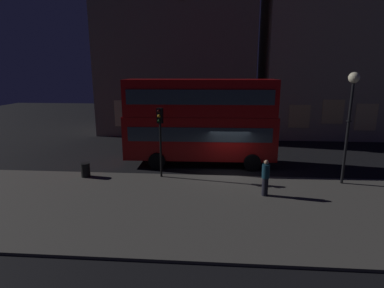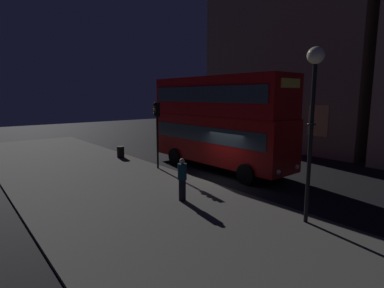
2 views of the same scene
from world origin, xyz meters
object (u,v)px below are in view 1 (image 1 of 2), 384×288
Objects in this scene: pedestrian at (266,177)px; litter_bin at (85,170)px; double_decker_bus at (200,118)px; street_lamp at (351,100)px; traffic_light_near_kerb at (160,128)px.

litter_bin is (-9.95, 2.02, -0.53)m from pedestrian.
double_decker_bus reaches higher than pedestrian.
double_decker_bus reaches higher than litter_bin.
street_lamp is at bearing -149.03° from pedestrian.
traffic_light_near_kerb is 4.95× the size of litter_bin.
pedestrian is at bearing -58.42° from double_decker_bus.
litter_bin is at bearing -165.00° from traffic_light_near_kerb.
traffic_light_near_kerb is at bearing 178.34° from street_lamp.
double_decker_bus is 12.28× the size of litter_bin.
traffic_light_near_kerb is at bearing 4.09° from litter_bin.
double_decker_bus is 3.70m from traffic_light_near_kerb.
double_decker_bus is at bearing 157.22° from street_lamp.
pedestrian is (-4.48, -2.04, -3.60)m from street_lamp.
litter_bin is at bearing -179.91° from street_lamp.
litter_bin is (-4.38, -0.31, -2.47)m from traffic_light_near_kerb.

